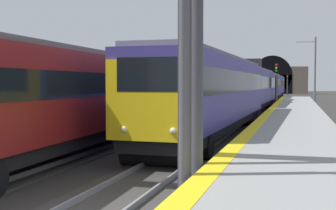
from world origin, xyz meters
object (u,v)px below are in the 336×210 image
railway_signal_far (287,83)px  catenary_mast_near (315,70)px  railway_signal_mid (276,81)px  train_main_approaching (260,87)px  train_adjacent_platform (188,89)px  railway_signal_near (183,57)px

railway_signal_far → catenary_mast_near: (-48.43, -4.17, 1.55)m
railway_signal_mid → train_main_approaching: bearing=-146.0°
railway_signal_far → catenary_mast_near: size_ratio=0.56×
train_adjacent_platform → catenary_mast_near: bearing=154.0°
train_adjacent_platform → catenary_mast_near: (22.89, -10.43, 2.01)m
train_adjacent_platform → railway_signal_far: bearing=173.5°
railway_signal_mid → catenary_mast_near: size_ratio=0.58×
catenary_mast_near → railway_signal_near: bearing=175.2°
railway_signal_near → catenary_mast_near: (49.73, -4.17, 1.02)m
railway_signal_near → catenary_mast_near: bearing=175.2°
railway_signal_near → railway_signal_far: (98.17, 0.00, -0.52)m
train_main_approaching → train_adjacent_platform: (-17.59, 4.29, -0.06)m
catenary_mast_near → railway_signal_far: bearing=4.9°
catenary_mast_near → train_adjacent_platform: bearing=155.5°
train_main_approaching → railway_signal_mid: (-2.92, -1.97, 0.61)m
train_adjacent_platform → catenary_mast_near: 25.23m
train_adjacent_platform → railway_signal_far: size_ratio=12.28×
railway_signal_far → catenary_mast_near: 48.64m
train_main_approaching → catenary_mast_near: (5.29, -6.14, 1.95)m
railway_signal_near → railway_signal_far: size_ratio=1.21×
train_main_approaching → catenary_mast_near: catenary_mast_near is taller
train_adjacent_platform → catenary_mast_near: catenary_mast_near is taller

